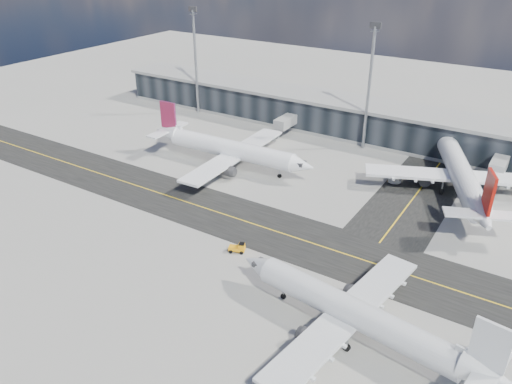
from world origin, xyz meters
TOP-DOWN VIEW (x-y plane):
  - ground at (0.00, 0.00)m, footprint 300.00×300.00m
  - taxiway_lanes at (3.91, 10.74)m, footprint 180.00×63.00m
  - terminal_concourse at (0.04, 54.93)m, footprint 152.00×19.80m
  - floodlight_masts at (0.00, 48.00)m, footprint 102.50×0.70m
  - airliner_af at (-21.10, 22.38)m, footprint 40.16×34.19m
  - airliner_redtail at (24.82, 35.09)m, footprint 35.26×40.79m
  - airliner_near at (22.99, -12.50)m, footprint 36.68×31.39m
  - baggage_tug at (-0.22, -4.67)m, footprint 2.87×2.11m
  - service_van at (11.97, 34.77)m, footprint 4.72×6.02m

SIDE VIEW (x-z plane):
  - ground at x=0.00m, z-range 0.00..0.00m
  - taxiway_lanes at x=3.91m, z-range -0.01..0.03m
  - service_van at x=11.97m, z-range 0.00..1.52m
  - baggage_tug at x=-0.22m, z-range 0.00..1.63m
  - airliner_near at x=22.99m, z-range -1.84..9.02m
  - airliner_af at x=-21.10m, z-range -2.02..9.89m
  - terminal_concourse at x=0.04m, z-range -0.31..8.49m
  - airliner_redtail at x=24.82m, z-range -2.14..10.47m
  - floodlight_masts at x=0.00m, z-range 1.16..30.06m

